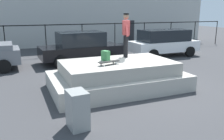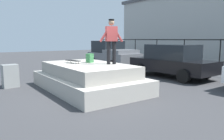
{
  "view_description": "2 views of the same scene",
  "coord_description": "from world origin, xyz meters",
  "px_view_note": "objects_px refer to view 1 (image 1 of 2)",
  "views": [
    {
      "loc": [
        -4.31,
        -7.42,
        2.78
      ],
      "look_at": [
        -0.68,
        1.27,
        0.43
      ],
      "focal_mm": 37.83,
      "sensor_mm": 36.0,
      "label": 1
    },
    {
      "loc": [
        6.62,
        -3.89,
        1.96
      ],
      "look_at": [
        -0.73,
        1.26,
        0.71
      ],
      "focal_mm": 35.27,
      "sensor_mm": 36.0,
      "label": 2
    }
  ],
  "objects_px": {
    "skateboarder": "(126,32)",
    "skateboard": "(109,62)",
    "car_black_sedan_mid": "(81,47)",
    "car_white_hatchback_far": "(164,42)",
    "backpack": "(106,56)",
    "utility_box": "(77,110)"
  },
  "relations": [
    {
      "from": "skateboard",
      "to": "car_white_hatchback_far",
      "type": "distance_m",
      "value": 7.89
    },
    {
      "from": "skateboarder",
      "to": "skateboard",
      "type": "height_order",
      "value": "skateboarder"
    },
    {
      "from": "car_black_sedan_mid",
      "to": "car_white_hatchback_far",
      "type": "bearing_deg",
      "value": -1.17
    },
    {
      "from": "car_white_hatchback_far",
      "to": "car_black_sedan_mid",
      "type": "bearing_deg",
      "value": 178.83
    },
    {
      "from": "backpack",
      "to": "utility_box",
      "type": "xyz_separation_m",
      "value": [
        -1.79,
        -2.73,
        -0.73
      ]
    },
    {
      "from": "car_white_hatchback_far",
      "to": "skateboarder",
      "type": "bearing_deg",
      "value": -138.42
    },
    {
      "from": "backpack",
      "to": "skateboarder",
      "type": "bearing_deg",
      "value": -93.75
    },
    {
      "from": "skateboard",
      "to": "car_black_sedan_mid",
      "type": "height_order",
      "value": "car_black_sedan_mid"
    },
    {
      "from": "skateboard",
      "to": "utility_box",
      "type": "relative_size",
      "value": 0.84
    },
    {
      "from": "skateboarder",
      "to": "car_white_hatchback_far",
      "type": "bearing_deg",
      "value": 41.58
    },
    {
      "from": "skateboarder",
      "to": "skateboard",
      "type": "distance_m",
      "value": 1.8
    },
    {
      "from": "skateboarder",
      "to": "car_white_hatchback_far",
      "type": "distance_m",
      "value": 6.42
    },
    {
      "from": "utility_box",
      "to": "backpack",
      "type": "bearing_deg",
      "value": 52.26
    },
    {
      "from": "skateboarder",
      "to": "backpack",
      "type": "xyz_separation_m",
      "value": [
        -1.0,
        -0.39,
        -0.8
      ]
    },
    {
      "from": "skateboarder",
      "to": "skateboard",
      "type": "relative_size",
      "value": 2.13
    },
    {
      "from": "backpack",
      "to": "car_white_hatchback_far",
      "type": "xyz_separation_m",
      "value": [
        5.73,
        4.58,
        -0.31
      ]
    },
    {
      "from": "skateboard",
      "to": "skateboarder",
      "type": "bearing_deg",
      "value": 43.05
    },
    {
      "from": "skateboarder",
      "to": "car_white_hatchback_far",
      "type": "relative_size",
      "value": 0.39
    },
    {
      "from": "skateboard",
      "to": "car_black_sedan_mid",
      "type": "bearing_deg",
      "value": 84.84
    },
    {
      "from": "car_white_hatchback_far",
      "to": "utility_box",
      "type": "relative_size",
      "value": 4.66
    },
    {
      "from": "utility_box",
      "to": "car_white_hatchback_far",
      "type": "bearing_deg",
      "value": 39.73
    },
    {
      "from": "car_black_sedan_mid",
      "to": "utility_box",
      "type": "height_order",
      "value": "car_black_sedan_mid"
    }
  ]
}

